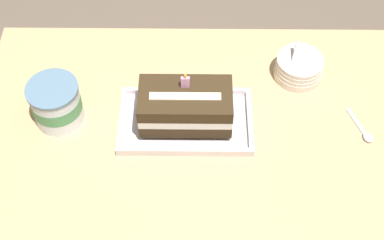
{
  "coord_description": "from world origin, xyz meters",
  "views": [
    {
      "loc": [
        -0.01,
        -0.8,
        1.85
      ],
      "look_at": [
        -0.02,
        0.01,
        0.75
      ],
      "focal_mm": 50.74,
      "sensor_mm": 36.0,
      "label": 1
    }
  ],
  "objects_px": {
    "bowl_stack": "(299,67)",
    "serving_spoon_near_tray": "(365,134)",
    "birthday_cake": "(185,106)",
    "foil_tray": "(186,122)",
    "ice_cream_tub": "(56,103)"
  },
  "relations": [
    {
      "from": "bowl_stack",
      "to": "serving_spoon_near_tray",
      "type": "height_order",
      "value": "bowl_stack"
    },
    {
      "from": "birthday_cake",
      "to": "bowl_stack",
      "type": "xyz_separation_m",
      "value": [
        0.3,
        0.17,
        -0.04
      ]
    },
    {
      "from": "foil_tray",
      "to": "bowl_stack",
      "type": "height_order",
      "value": "bowl_stack"
    },
    {
      "from": "bowl_stack",
      "to": "ice_cream_tub",
      "type": "height_order",
      "value": "ice_cream_tub"
    },
    {
      "from": "foil_tray",
      "to": "ice_cream_tub",
      "type": "xyz_separation_m",
      "value": [
        -0.32,
        0.02,
        0.05
      ]
    },
    {
      "from": "ice_cream_tub",
      "to": "bowl_stack",
      "type": "bearing_deg",
      "value": 13.6
    },
    {
      "from": "birthday_cake",
      "to": "ice_cream_tub",
      "type": "height_order",
      "value": "birthday_cake"
    },
    {
      "from": "bowl_stack",
      "to": "ice_cream_tub",
      "type": "bearing_deg",
      "value": -166.4
    },
    {
      "from": "foil_tray",
      "to": "serving_spoon_near_tray",
      "type": "relative_size",
      "value": 2.96
    },
    {
      "from": "birthday_cake",
      "to": "ice_cream_tub",
      "type": "bearing_deg",
      "value": 177.13
    },
    {
      "from": "bowl_stack",
      "to": "serving_spoon_near_tray",
      "type": "distance_m",
      "value": 0.25
    },
    {
      "from": "foil_tray",
      "to": "serving_spoon_near_tray",
      "type": "distance_m",
      "value": 0.46
    },
    {
      "from": "ice_cream_tub",
      "to": "birthday_cake",
      "type": "bearing_deg",
      "value": -2.87
    },
    {
      "from": "bowl_stack",
      "to": "serving_spoon_near_tray",
      "type": "relative_size",
      "value": 1.15
    },
    {
      "from": "birthday_cake",
      "to": "serving_spoon_near_tray",
      "type": "height_order",
      "value": "birthday_cake"
    }
  ]
}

